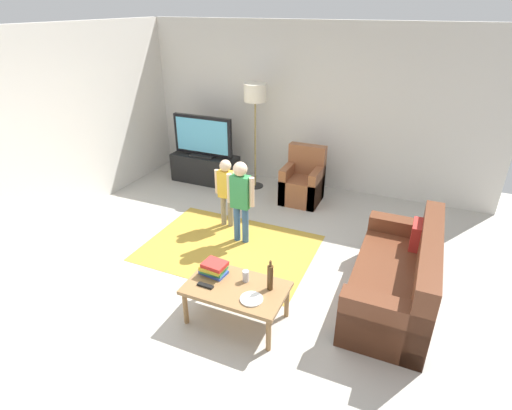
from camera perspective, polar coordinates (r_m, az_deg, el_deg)
name	(u,v)px	position (r m, az deg, el deg)	size (l,w,h in m)	color
ground	(236,273)	(4.93, -2.83, -9.67)	(7.80, 7.80, 0.00)	#B2ADA3
wall_back	(313,108)	(6.96, 8.14, 13.44)	(6.00, 0.12, 2.70)	silver
wall_left	(30,136)	(6.17, -29.35, 8.55)	(0.12, 6.00, 2.70)	silver
area_rug	(229,248)	(5.40, -3.82, -6.04)	(2.20, 1.60, 0.01)	#B28C33
tv_stand	(205,169)	(7.33, -7.20, 5.12)	(1.20, 0.44, 0.50)	black
tv	(203,137)	(7.12, -7.56, 9.59)	(1.10, 0.28, 0.71)	black
couch	(401,280)	(4.61, 19.84, -9.98)	(0.80, 1.80, 0.86)	brown
armchair	(303,183)	(6.58, 6.68, 3.07)	(0.60, 0.60, 0.90)	brown
floor_lamp	(255,99)	(6.68, -0.12, 14.85)	(0.36, 0.36, 1.78)	#262626
child_near_tv	(226,187)	(5.66, -4.26, 2.55)	(0.34, 0.16, 1.01)	gray
child_center	(241,195)	(5.22, -2.19, 1.39)	(0.39, 0.19, 1.15)	#33598C
coffee_table	(236,290)	(4.09, -2.82, -12.00)	(1.00, 0.60, 0.42)	olive
book_stack	(214,268)	(4.20, -5.98, -8.88)	(0.29, 0.22, 0.14)	#334CA5
bottle	(270,277)	(3.94, 2.02, -10.20)	(0.06, 0.06, 0.33)	#4C3319
tv_remote	(205,286)	(4.08, -7.20, -11.26)	(0.17, 0.05, 0.02)	black
soda_can	(246,276)	(4.09, -1.46, -10.03)	(0.07, 0.07, 0.12)	silver
plate	(252,299)	(3.89, -0.64, -13.19)	(0.22, 0.22, 0.02)	white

